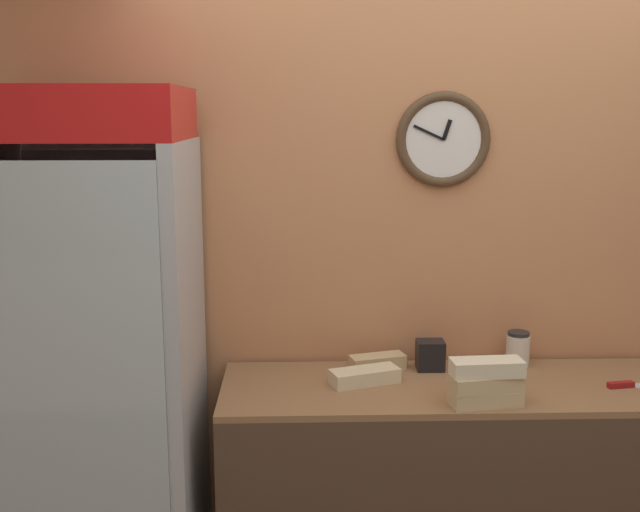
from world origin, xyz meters
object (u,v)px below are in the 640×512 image
object	(u,v)px
sandwich_flat_left	(377,362)
sandwich_flat_right	(365,376)
sandwich_stack_bottom	(485,398)
chefs_knife	(633,385)
beverage_cooler	(98,339)
sandwich_stack_middle	(486,383)
sandwich_stack_top	(487,367)
condiment_jar	(518,349)
napkin_dispenser	(430,355)

from	to	relation	value
sandwich_flat_left	sandwich_flat_right	distance (m)	0.18
sandwich_stack_bottom	chefs_knife	bearing A→B (deg)	15.08
beverage_cooler	sandwich_flat_left	world-z (taller)	beverage_cooler
sandwich_flat_left	sandwich_flat_right	bearing A→B (deg)	-112.28
sandwich_stack_middle	sandwich_stack_top	xyz separation A→B (m)	(0.00, 0.00, 0.06)
beverage_cooler	sandwich_stack_top	bearing A→B (deg)	-8.22
sandwich_stack_middle	sandwich_flat_left	distance (m)	0.53
beverage_cooler	sandwich_stack_middle	xyz separation A→B (m)	(1.42, -0.20, -0.11)
sandwich_stack_bottom	sandwich_stack_top	size ratio (longest dim) A/B	1.02
sandwich_stack_bottom	chefs_knife	world-z (taller)	sandwich_stack_bottom
beverage_cooler	condiment_jar	bearing A→B (deg)	7.41
condiment_jar	napkin_dispenser	distance (m)	0.37
sandwich_stack_middle	condiment_jar	xyz separation A→B (m)	(0.24, 0.42, -0.01)
beverage_cooler	chefs_knife	world-z (taller)	beverage_cooler
beverage_cooler	napkin_dispenser	bearing A→B (deg)	7.89
sandwich_stack_top	napkin_dispenser	xyz separation A→B (m)	(-0.13, 0.38, -0.08)
sandwich_stack_top	sandwich_flat_right	bearing A→B (deg)	150.34
sandwich_stack_bottom	sandwich_flat_left	xyz separation A→B (m)	(-0.34, 0.40, -0.00)
sandwich_flat_right	condiment_jar	bearing A→B (deg)	15.95
sandwich_stack_top	condiment_jar	bearing A→B (deg)	60.50
beverage_cooler	condiment_jar	size ratio (longest dim) A/B	14.10
sandwich_stack_top	beverage_cooler	bearing A→B (deg)	171.78
condiment_jar	napkin_dispenser	size ratio (longest dim) A/B	1.20
sandwich_stack_middle	sandwich_flat_left	bearing A→B (deg)	130.88
sandwich_stack_middle	sandwich_flat_right	world-z (taller)	sandwich_stack_middle
sandwich_flat_left	chefs_knife	distance (m)	0.98
sandwich_stack_middle	condiment_jar	world-z (taller)	condiment_jar
sandwich_flat_right	sandwich_flat_left	bearing A→B (deg)	67.72
sandwich_stack_middle	condiment_jar	distance (m)	0.48
chefs_knife	napkin_dispenser	distance (m)	0.77
beverage_cooler	sandwich_stack_middle	bearing A→B (deg)	-8.22
condiment_jar	sandwich_flat_right	bearing A→B (deg)	-164.05
beverage_cooler	napkin_dispenser	size ratio (longest dim) A/B	16.86
beverage_cooler	chefs_knife	xyz separation A→B (m)	(2.03, -0.04, -0.19)
sandwich_stack_top	sandwich_stack_bottom	bearing A→B (deg)	0.00
sandwich_stack_bottom	condiment_jar	size ratio (longest dim) A/B	1.85
sandwich_flat_right	condiment_jar	xyz separation A→B (m)	(0.65, 0.19, 0.04)
sandwich_stack_bottom	napkin_dispenser	xyz separation A→B (m)	(-0.13, 0.38, 0.03)
condiment_jar	napkin_dispenser	world-z (taller)	condiment_jar
sandwich_stack_bottom	sandwich_flat_left	bearing A→B (deg)	130.88
sandwich_stack_middle	chefs_knife	distance (m)	0.64
sandwich_flat_right	napkin_dispenser	bearing A→B (deg)	27.96
condiment_jar	sandwich_stack_bottom	bearing A→B (deg)	-119.50
beverage_cooler	sandwich_stack_middle	world-z (taller)	beverage_cooler
sandwich_stack_middle	sandwich_stack_top	size ratio (longest dim) A/B	1.03
sandwich_flat_left	condiment_jar	size ratio (longest dim) A/B	1.66
beverage_cooler	sandwich_flat_right	world-z (taller)	beverage_cooler
sandwich_stack_top	sandwich_flat_left	xyz separation A→B (m)	(-0.34, 0.40, -0.11)
sandwich_stack_bottom	sandwich_flat_right	distance (m)	0.47
chefs_knife	napkin_dispenser	xyz separation A→B (m)	(-0.74, 0.22, 0.05)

